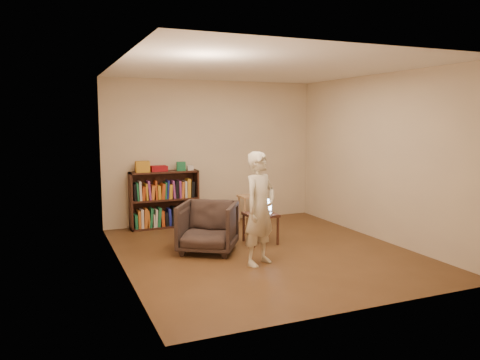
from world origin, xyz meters
name	(u,v)px	position (x,y,z in m)	size (l,w,h in m)	color
floor	(264,252)	(0.00, 0.00, 0.00)	(4.50, 4.50, 0.00)	#4B2E18
ceiling	(265,68)	(0.00, 0.00, 2.60)	(4.50, 4.50, 0.00)	white
wall_back	(212,152)	(0.00, 2.25, 1.30)	(4.00, 4.00, 0.00)	#BEA88F
wall_left	(120,168)	(-2.00, 0.00, 1.30)	(4.50, 4.50, 0.00)	#BEA88F
wall_right	(379,158)	(2.00, 0.00, 1.30)	(4.50, 4.50, 0.00)	#BEA88F
bookshelf	(164,203)	(-0.96, 2.09, 0.44)	(1.20, 0.30, 1.00)	black
box_yellow	(143,167)	(-1.33, 2.06, 1.09)	(0.23, 0.17, 0.19)	#C28522
red_cloth	(159,168)	(-1.04, 2.11, 1.05)	(0.28, 0.21, 0.09)	maroon
box_green	(181,166)	(-0.65, 2.06, 1.08)	(0.15, 0.15, 0.15)	#1B673E
box_white	(190,168)	(-0.48, 2.06, 1.04)	(0.10, 0.10, 0.08)	beige
stool	(249,201)	(0.57, 1.85, 0.41)	(0.35, 0.35, 0.51)	tan
armchair	(208,227)	(-0.75, 0.31, 0.36)	(0.77, 0.80, 0.72)	#322721
side_table	(261,218)	(0.16, 0.46, 0.39)	(0.46, 0.46, 0.47)	black
laptop	(262,209)	(0.20, 0.48, 0.52)	(0.37, 0.35, 0.23)	#B0AFB4
person	(260,209)	(-0.30, -0.50, 0.74)	(0.54, 0.36, 1.49)	beige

